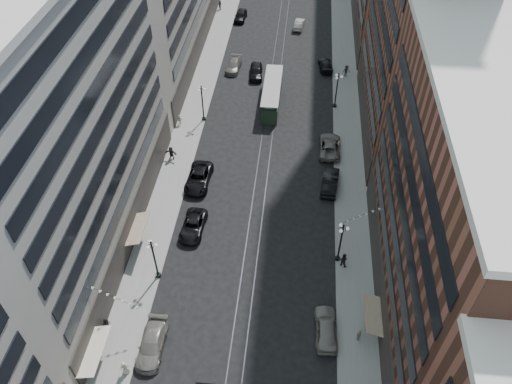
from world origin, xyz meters
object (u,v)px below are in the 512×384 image
at_px(pedestrian_8, 339,145).
at_px(car_12, 325,65).
at_px(car_4, 326,328).
at_px(car_7, 199,178).
at_px(lamppost_se_mid, 337,89).
at_px(pedestrian_2, 107,324).
at_px(pedestrian_6, 180,120).
at_px(lamppost_sw_far, 154,258).
at_px(pedestrian_7, 343,260).
at_px(lamppost_sw_mid, 202,102).
at_px(pedestrian_4, 359,334).
at_px(car_2, 193,226).
at_px(car_10, 330,182).
at_px(pedestrian_extra_1, 220,5).
at_px(pedestrian_9, 346,71).
at_px(pedestrian_1, 125,368).
at_px(car_13, 256,71).
at_px(car_extra_0, 152,344).
at_px(lamppost_se_far, 341,242).
at_px(car_9, 241,15).
at_px(streetcar, 272,95).
at_px(car_11, 330,146).
at_px(car_8, 234,65).
at_px(car_14, 299,24).
at_px(pedestrian_5, 171,153).

bearing_deg(pedestrian_8, car_12, -82.54).
bearing_deg(car_4, car_7, -53.75).
bearing_deg(lamppost_se_mid, pedestrian_2, -119.50).
xyz_separation_m(pedestrian_6, pedestrian_8, (21.86, -3.45, 0.03)).
relative_size(lamppost_sw_far, pedestrian_7, 3.07).
relative_size(lamppost_sw_mid, pedestrian_6, 3.65).
bearing_deg(lamppost_sw_mid, pedestrian_4, -57.90).
distance_m(car_2, pedestrian_4, 21.25).
distance_m(car_2, car_10, 17.46).
bearing_deg(pedestrian_extra_1, car_4, 155.38).
bearing_deg(pedestrian_4, pedestrian_9, 24.22).
height_order(pedestrian_1, car_10, pedestrian_1).
bearing_deg(car_13, car_4, -80.17).
bearing_deg(pedestrian_7, car_extra_0, 54.95).
relative_size(lamppost_se_far, pedestrian_7, 3.07).
relative_size(car_2, car_12, 1.08).
height_order(lamppost_se_far, car_9, lamppost_se_far).
bearing_deg(car_9, lamppost_sw_far, -86.98).
bearing_deg(streetcar, lamppost_sw_mid, -150.25).
bearing_deg(pedestrian_6, pedestrian_extra_1, -84.87).
distance_m(car_13, pedestrian_7, 38.23).
distance_m(lamppost_sw_mid, car_11, 18.42).
xyz_separation_m(car_4, car_8, (-14.74, 45.67, -0.14)).
xyz_separation_m(car_4, pedestrian_4, (3.00, -0.38, 0.11)).
distance_m(car_10, pedestrian_8, 7.05).
xyz_separation_m(pedestrian_1, pedestrian_2, (-2.95, 4.06, -0.08)).
bearing_deg(pedestrian_9, car_8, 159.55).
distance_m(car_4, car_8, 47.99).
bearing_deg(pedestrian_6, car_extra_0, 103.02).
bearing_deg(pedestrian_8, car_10, 83.37).
bearing_deg(pedestrian_7, car_7, -10.05).
relative_size(car_7, car_9, 1.26).
xyz_separation_m(pedestrian_2, pedestrian_extra_1, (0.31, 68.49, 0.06)).
xyz_separation_m(pedestrian_1, car_9, (1.72, 68.83, -0.18)).
relative_size(lamppost_se_mid, car_10, 1.04).
bearing_deg(lamppost_sw_mid, lamppost_sw_far, -90.00).
bearing_deg(pedestrian_extra_1, car_8, 152.90).
bearing_deg(car_12, car_14, -78.51).
distance_m(car_8, car_14, 18.18).
xyz_separation_m(car_10, pedestrian_8, (1.14, 6.96, 0.06)).
xyz_separation_m(pedestrian_5, pedestrian_8, (21.40, 3.86, -0.14)).
bearing_deg(pedestrian_2, pedestrian_1, -63.30).
distance_m(car_2, pedestrian_5, 12.73).
height_order(streetcar, pedestrian_1, streetcar).
height_order(car_8, pedestrian_7, pedestrian_7).
bearing_deg(pedestrian_9, pedestrian_7, -110.88).
height_order(pedestrian_2, pedestrian_9, pedestrian_9).
relative_size(car_13, car_extra_0, 0.90).
xyz_separation_m(car_7, pedestrian_8, (17.11, 7.88, 0.11)).
relative_size(lamppost_se_mid, pedestrian_8, 3.52).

